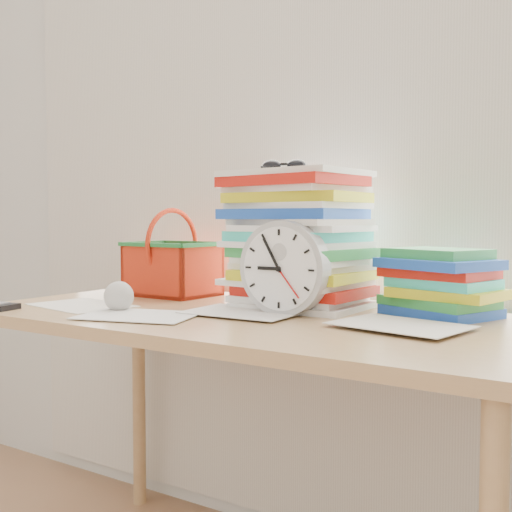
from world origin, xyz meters
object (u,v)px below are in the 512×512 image
Objects in this scene: basket at (173,253)px; clock at (284,268)px; book_stack at (440,283)px; desk at (248,344)px; paper_stack at (299,239)px.

clock is at bearing -15.87° from basket.
clock is 0.37m from book_stack.
desk is 5.19× the size of book_stack.
clock is at bearing -150.17° from book_stack.
book_stack is at bearing 5.50° from paper_stack.
basket is (-0.45, 0.01, -0.05)m from paper_stack.
desk is 0.48m from book_stack.
desk is at bearing -164.85° from clock.
paper_stack reaches higher than basket.
basket is at bearing 161.51° from clock.
desk is 0.31m from paper_stack.
book_stack is (0.36, 0.03, -0.10)m from paper_stack.
paper_stack is 0.45m from basket.
paper_stack is at bearing -174.50° from book_stack.
desk is 3.92× the size of paper_stack.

